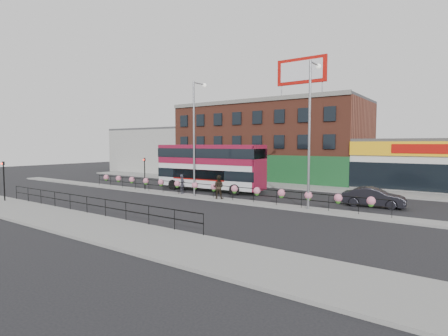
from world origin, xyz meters
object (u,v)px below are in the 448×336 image
Objects in this scene: car at (374,197)px; lamp_column_east at (311,122)px; lamp_column_west at (196,128)px; pedestrian_a at (182,184)px; pedestrian_b at (218,187)px; double_decker_bus at (210,163)px.

lamp_column_east reaches higher than car.
lamp_column_east is (10.59, -0.01, 0.22)m from lamp_column_west.
car is 0.45× the size of lamp_column_west.
lamp_column_west reaches higher than car.
lamp_column_west reaches higher than pedestrian_a.
lamp_column_west is at bearing -113.69° from pedestrian_a.
pedestrian_a is 4.48m from pedestrian_b.
pedestrian_b is (4.46, -0.43, 0.09)m from pedestrian_a.
lamp_column_east reaches higher than lamp_column_west.
double_decker_bus reaches higher than pedestrian_b.
pedestrian_b is at bearing -5.19° from lamp_column_west.
lamp_column_west reaches higher than double_decker_bus.
lamp_column_west reaches higher than pedestrian_b.
pedestrian_a is at bearing 99.05° from car.
pedestrian_b is at bearing -178.35° from lamp_column_east.
double_decker_bus reaches higher than pedestrian_a.
double_decker_bus is at bearing -65.42° from pedestrian_b.
double_decker_bus is at bearing 85.38° from car.
double_decker_bus is 4.28m from pedestrian_a.
double_decker_bus is 5.87× the size of pedestrian_b.
double_decker_bus is 15.77m from car.
double_decker_bus is 5.43m from lamp_column_west.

